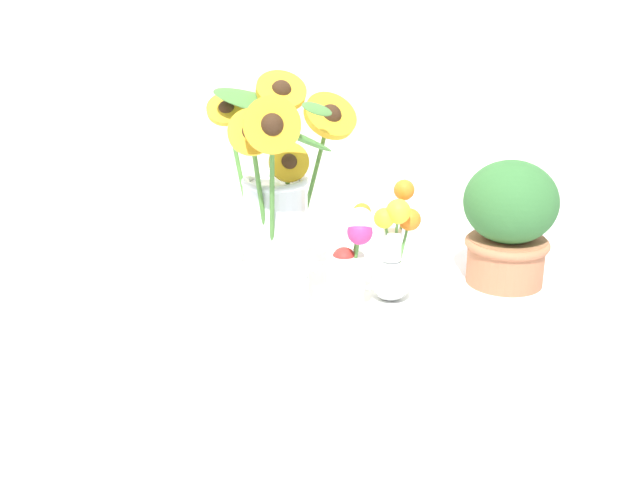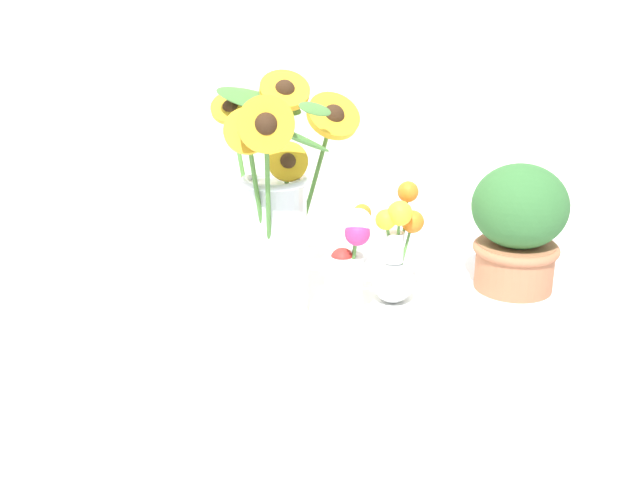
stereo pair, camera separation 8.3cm
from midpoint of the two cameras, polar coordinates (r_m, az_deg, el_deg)
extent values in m
plane|color=silver|center=(1.18, 0.99, -7.56)|extent=(6.00, 6.00, 0.00)
cylinder|color=white|center=(1.24, 1.91, -5.62)|extent=(0.42, 0.42, 0.02)
cylinder|color=silver|center=(1.18, -1.39, -0.81)|extent=(0.10, 0.10, 0.22)
torus|color=silver|center=(1.15, -1.44, 4.55)|extent=(0.10, 0.10, 0.01)
cylinder|color=#4C8438|center=(1.12, -2.46, 1.91)|extent=(0.04, 0.05, 0.26)
cylinder|color=gold|center=(1.06, -3.35, 8.30)|extent=(0.07, 0.04, 0.07)
sphere|color=#382314|center=(1.06, -3.35, 8.30)|extent=(0.03, 0.03, 0.03)
cylinder|color=#4C8438|center=(1.21, -3.55, 2.75)|extent=(0.05, 0.09, 0.28)
cylinder|color=gold|center=(1.22, -4.87, 9.99)|extent=(0.07, 0.06, 0.06)
sphere|color=#382314|center=(1.22, -4.87, 9.99)|extent=(0.03, 0.03, 0.03)
cylinder|color=#4C8438|center=(1.19, -1.30, 3.97)|extent=(0.04, 0.10, 0.28)
cylinder|color=gold|center=(1.21, -0.72, 11.33)|extent=(0.09, 0.07, 0.07)
sphere|color=#382314|center=(1.21, -0.72, 11.33)|extent=(0.03, 0.03, 0.03)
cylinder|color=#4C8438|center=(1.17, -0.71, 1.15)|extent=(0.02, 0.03, 0.21)
cylinder|color=gold|center=(1.13, -0.37, 5.98)|extent=(0.06, 0.04, 0.06)
sphere|color=#382314|center=(1.13, -0.37, 5.98)|extent=(0.03, 0.03, 0.03)
cylinder|color=#4C8438|center=(1.20, 0.99, 2.46)|extent=(0.09, 0.08, 0.26)
cylinder|color=gold|center=(1.21, 3.01, 9.42)|extent=(0.10, 0.07, 0.09)
sphere|color=#382314|center=(1.21, 3.01, 9.42)|extent=(0.04, 0.04, 0.04)
cylinder|color=#4C8438|center=(1.10, -1.81, 2.11)|extent=(0.01, 0.08, 0.27)
cylinder|color=gold|center=(1.03, -1.82, 8.78)|extent=(0.08, 0.04, 0.08)
sphere|color=#382314|center=(1.03, -1.82, 8.78)|extent=(0.03, 0.03, 0.03)
ellipsoid|color=#477F38|center=(1.07, -0.09, 8.04)|extent=(0.14, 0.10, 0.07)
ellipsoid|color=#477F38|center=(1.10, 1.82, 9.94)|extent=(0.08, 0.10, 0.03)
ellipsoid|color=#477F38|center=(1.20, -2.63, 10.50)|extent=(0.14, 0.09, 0.07)
cylinder|color=white|center=(1.18, 3.81, -3.70)|extent=(0.06, 0.06, 0.11)
cylinder|color=#4C8438|center=(1.18, 4.54, -1.21)|extent=(0.03, 0.04, 0.12)
sphere|color=orange|center=(1.18, 5.23, 2.02)|extent=(0.03, 0.03, 0.03)
cylinder|color=#4C8438|center=(1.18, 3.63, -3.26)|extent=(0.01, 0.01, 0.08)
sphere|color=red|center=(1.17, 3.73, -1.52)|extent=(0.04, 0.04, 0.04)
cylinder|color=#4C8438|center=(1.16, 4.52, -2.05)|extent=(0.02, 0.02, 0.11)
sphere|color=#C6337A|center=(1.13, 4.96, 0.50)|extent=(0.04, 0.04, 0.04)
cylinder|color=#4C8438|center=(1.17, 4.54, -1.47)|extent=(0.02, 0.03, 0.13)
sphere|color=white|center=(1.14, 5.00, 1.34)|extent=(0.04, 0.04, 0.04)
sphere|color=white|center=(1.26, 7.44, -3.17)|extent=(0.07, 0.07, 0.07)
cylinder|color=white|center=(1.24, 7.57, -0.56)|extent=(0.03, 0.03, 0.05)
cylinder|color=#568E42|center=(1.25, 8.32, -1.06)|extent=(0.03, 0.02, 0.10)
sphere|color=orange|center=(1.25, 8.96, 1.36)|extent=(0.04, 0.04, 0.04)
cylinder|color=#568E42|center=(1.25, 8.26, 0.48)|extent=(0.02, 0.04, 0.13)
sphere|color=orange|center=(1.25, 8.61, 3.63)|extent=(0.04, 0.04, 0.04)
cylinder|color=#568E42|center=(1.23, 7.83, -0.42)|extent=(0.01, 0.02, 0.11)
sphere|color=yellow|center=(1.21, 8.06, 2.01)|extent=(0.04, 0.04, 0.04)
cylinder|color=#568E42|center=(1.24, 7.39, -0.90)|extent=(0.03, 0.01, 0.11)
sphere|color=yellow|center=(1.21, 6.99, 1.52)|extent=(0.03, 0.03, 0.03)
cylinder|color=#B7704C|center=(1.40, 16.25, -1.90)|extent=(0.14, 0.14, 0.09)
torus|color=#B7704C|center=(1.38, 16.38, -0.63)|extent=(0.15, 0.15, 0.02)
ellipsoid|color=#336B33|center=(1.36, 16.70, 2.46)|extent=(0.17, 0.17, 0.15)
camera|label=1|loc=(0.04, -88.02, 0.73)|focal=42.00mm
camera|label=2|loc=(0.04, 91.98, -0.73)|focal=42.00mm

